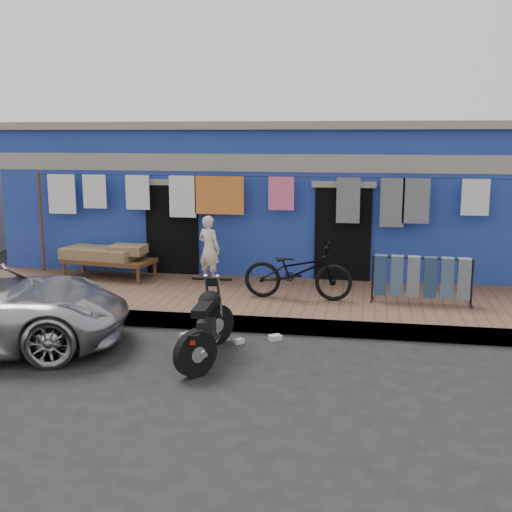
{
  "coord_description": "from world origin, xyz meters",
  "views": [
    {
      "loc": [
        1.8,
        -8.13,
        3.1
      ],
      "look_at": [
        0.0,
        2.0,
        1.15
      ],
      "focal_mm": 45.0,
      "sensor_mm": 36.0,
      "label": 1
    }
  ],
  "objects": [
    {
      "name": "litter_a",
      "position": [
        0.44,
        1.2,
        0.04
      ],
      "size": [
        0.22,
        0.22,
        0.08
      ],
      "primitive_type": "cube",
      "rotation": [
        0.0,
        0.0,
        0.64
      ],
      "color": "silver",
      "rests_on": "ground"
    },
    {
      "name": "curb",
      "position": [
        0.0,
        1.55,
        0.12
      ],
      "size": [
        28.0,
        0.1,
        0.25
      ],
      "primitive_type": "cube",
      "color": "gray",
      "rests_on": "ground"
    },
    {
      "name": "clothesline",
      "position": [
        -0.45,
        4.25,
        1.82
      ],
      "size": [
        10.06,
        0.06,
        2.1
      ],
      "color": "brown",
      "rests_on": "sidewalk"
    },
    {
      "name": "litter_b",
      "position": [
        -0.08,
        0.93,
        0.04
      ],
      "size": [
        0.18,
        0.18,
        0.07
      ],
      "primitive_type": "cube",
      "rotation": [
        0.0,
        0.0,
        0.78
      ],
      "color": "silver",
      "rests_on": "ground"
    },
    {
      "name": "bicycle",
      "position": [
        0.6,
        2.82,
        0.86
      ],
      "size": [
        1.9,
        0.72,
        1.22
      ],
      "primitive_type": "imported",
      "rotation": [
        0.0,
        0.0,
        1.54
      ],
      "color": "black",
      "rests_on": "sidewalk"
    },
    {
      "name": "charpoy",
      "position": [
        -3.36,
        3.89,
        0.57
      ],
      "size": [
        2.18,
        1.47,
        0.64
      ],
      "primitive_type": null,
      "rotation": [
        0.0,
        0.0,
        -0.15
      ],
      "color": "brown",
      "rests_on": "sidewalk"
    },
    {
      "name": "building",
      "position": [
        -0.0,
        6.99,
        1.69
      ],
      "size": [
        12.2,
        5.2,
        3.36
      ],
      "color": "navy",
      "rests_on": "ground"
    },
    {
      "name": "jeans_rack",
      "position": [
        2.72,
        2.9,
        0.67
      ],
      "size": [
        1.78,
        0.52,
        0.84
      ],
      "primitive_type": null,
      "rotation": [
        0.0,
        0.0,
        -0.05
      ],
      "color": "black",
      "rests_on": "sidewalk"
    },
    {
      "name": "sidewalk",
      "position": [
        0.0,
        3.0,
        0.12
      ],
      "size": [
        28.0,
        3.0,
        0.25
      ],
      "primitive_type": "cube",
      "color": "brown",
      "rests_on": "ground"
    },
    {
      "name": "ground",
      "position": [
        0.0,
        0.0,
        0.0
      ],
      "size": [
        80.0,
        80.0,
        0.0
      ],
      "primitive_type": "plane",
      "color": "black",
      "rests_on": "ground"
    },
    {
      "name": "litter_c",
      "position": [
        -0.9,
        1.05,
        0.04
      ],
      "size": [
        0.26,
        0.27,
        0.08
      ],
      "primitive_type": "cube",
      "rotation": [
        0.0,
        0.0,
        0.99
      ],
      "color": "silver",
      "rests_on": "ground"
    },
    {
      "name": "motorcycle",
      "position": [
        -0.39,
        0.18,
        0.54
      ],
      "size": [
        0.73,
        1.7,
        1.07
      ],
      "primitive_type": null,
      "rotation": [
        0.0,
        0.0,
        0.04
      ],
      "color": "black",
      "rests_on": "ground"
    },
    {
      "name": "seated_person",
      "position": [
        -1.26,
        3.83,
        0.91
      ],
      "size": [
        0.56,
        0.47,
        1.31
      ],
      "primitive_type": "imported",
      "rotation": [
        0.0,
        0.0,
        2.75
      ],
      "color": "beige",
      "rests_on": "sidewalk"
    }
  ]
}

